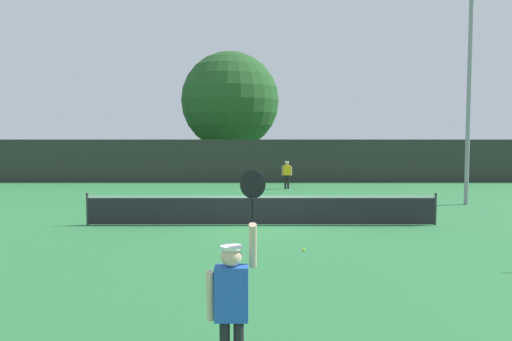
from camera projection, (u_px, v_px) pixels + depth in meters
The scene contains 9 objects.
ground_plane at pixel (260, 225), 16.71m from camera, with size 120.00×120.00×0.00m, color #2D723D.
tennis_net at pixel (260, 210), 16.68m from camera, with size 11.63×0.08×1.07m.
perimeter_fence at pixel (258, 161), 32.32m from camera, with size 37.22×0.12×2.74m, color #2D332D.
player_serving at pixel (232, 295), 5.72m from camera, with size 0.68×0.40×2.56m.
player_receiving at pixel (286, 172), 28.22m from camera, with size 0.57×0.23×1.54m.
tennis_ball at pixel (303, 250), 12.90m from camera, with size 0.07×0.07×0.07m, color #CCE033.
light_pole at pixel (468, 81), 21.41m from camera, with size 1.18×0.28×9.40m.
large_tree at pixel (229, 101), 37.88m from camera, with size 7.35×7.35×9.29m.
parked_car_near at pixel (156, 164), 39.70m from camera, with size 1.98×4.24×1.69m.
Camera 1 is at (-0.18, -16.55, 2.93)m, focal length 35.33 mm.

